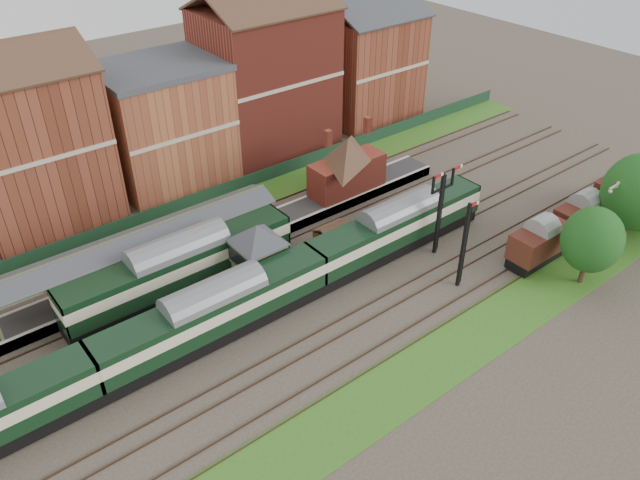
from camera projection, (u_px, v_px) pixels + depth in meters
ground at (312, 290)px, 51.80m from camera, size 160.00×160.00×0.00m
grass_back at (214, 211)px, 62.16m from camera, size 90.00×4.50×0.06m
grass_front at (416, 374)px, 44.00m from camera, size 90.00×5.00×0.06m
fence at (203, 197)px, 63.05m from camera, size 90.00×0.12×1.50m
platform at (201, 254)px, 55.27m from camera, size 55.00×3.40×1.00m
signal_box at (258, 254)px, 50.57m from camera, size 5.40×5.40×6.00m
brick_hut at (334, 240)px, 55.80m from camera, size 3.20×2.64×2.94m
station_building at (347, 164)px, 62.06m from camera, size 8.10×8.10×5.90m
canopy at (129, 239)px, 49.90m from camera, size 26.00×3.89×4.08m
semaphore_bracket at (440, 208)px, 53.76m from camera, size 3.60×0.25×8.18m
semaphore_siding at (464, 244)px, 50.07m from camera, size 1.23×0.25×8.00m
yard_lamp at (609, 212)px, 54.43m from camera, size 2.60×0.22×7.00m
town_backdrop at (162, 118)px, 63.99m from camera, size 69.00×10.00×16.00m
dmu_train at (216, 311)px, 45.78m from camera, size 55.84×2.93×4.29m
platform_railcar at (180, 266)px, 50.20m from camera, size 19.71×3.10×4.54m
goods_van_a at (539, 243)px, 54.03m from camera, size 5.87×2.54×3.56m
goods_van_b at (582, 217)px, 57.36m from camera, size 6.06×2.63×3.68m
goods_van_c at (623, 191)px, 60.86m from camera, size 6.74×2.92×4.09m
tree_near at (638, 193)px, 54.58m from camera, size 6.15×6.15×8.90m
tree_far at (592, 240)px, 50.30m from camera, size 4.90×4.90×7.15m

